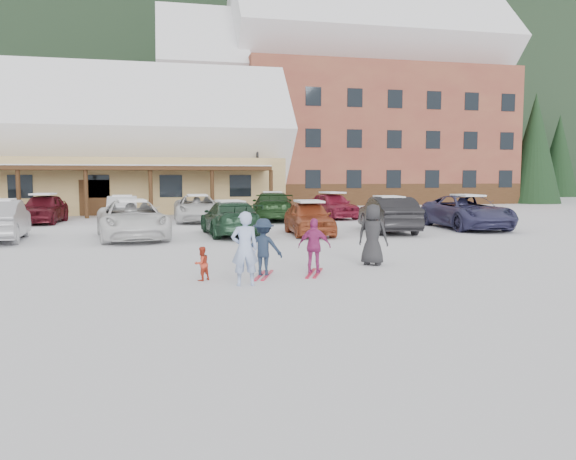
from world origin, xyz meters
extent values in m
plane|color=white|center=(0.00, 0.00, 0.00)|extent=(160.00, 160.00, 0.00)
cube|color=black|center=(0.00, 85.00, 19.00)|extent=(300.00, 70.00, 38.00)
cube|color=tan|center=(-9.00, 28.00, 1.80)|extent=(28.00, 10.00, 3.60)
cube|color=#422814|center=(-9.00, 21.80, 2.90)|extent=(25.20, 2.60, 0.25)
cube|color=white|center=(-9.00, 28.00, 5.54)|extent=(29.12, 9.69, 9.69)
cube|color=brown|center=(16.00, 38.00, 6.00)|extent=(24.00, 14.00, 12.00)
cube|color=brown|center=(0.50, 38.00, 4.50)|extent=(7.00, 12.60, 9.00)
cube|color=white|center=(16.00, 38.00, 14.69)|extent=(24.96, 13.57, 13.57)
cube|color=#422814|center=(16.00, 31.04, 0.90)|extent=(24.00, 0.10, 1.80)
cylinder|color=black|center=(3.41, 24.70, 2.71)|extent=(0.16, 0.16, 5.41)
cube|color=black|center=(3.41, 24.70, 5.54)|extent=(0.50, 0.25, 0.25)
cylinder|color=black|center=(30.00, 32.00, 0.66)|extent=(0.60, 0.60, 1.32)
cone|color=black|center=(30.00, 32.00, 6.27)|extent=(4.84, 4.84, 9.90)
cylinder|color=black|center=(6.00, 44.00, 0.54)|extent=(0.60, 0.60, 1.08)
cone|color=black|center=(6.00, 44.00, 5.13)|extent=(3.96, 3.96, 8.10)
cylinder|color=black|center=(34.00, 46.00, 0.69)|extent=(0.60, 0.60, 1.38)
cone|color=black|center=(34.00, 46.00, 6.55)|extent=(5.06, 5.06, 10.35)
imported|color=#A0B5E5|center=(-1.14, -1.13, 0.82)|extent=(0.60, 0.40, 1.63)
imported|color=red|center=(-2.02, -0.31, 0.39)|extent=(0.48, 0.46, 0.79)
imported|color=#1B273C|center=(-0.53, -0.02, 0.69)|extent=(1.02, 0.79, 1.39)
cube|color=red|center=(-0.53, -0.02, 0.01)|extent=(0.66, 1.38, 0.03)
imported|color=#A62E72|center=(0.75, 0.01, 0.68)|extent=(0.87, 0.62, 1.37)
cube|color=red|center=(0.75, 0.01, 0.01)|extent=(0.72, 1.37, 0.03)
imported|color=#272729|center=(2.63, 0.99, 0.83)|extent=(0.96, 0.89, 1.65)
imported|color=white|center=(-4.05, 9.08, 0.74)|extent=(3.16, 5.63, 1.49)
imported|color=#1C3C27|center=(-0.22, 9.55, 0.70)|extent=(2.25, 4.93, 1.40)
imported|color=#A94B28|center=(2.97, 9.09, 0.69)|extent=(1.84, 4.15, 1.39)
imported|color=black|center=(6.59, 9.43, 0.77)|extent=(2.14, 4.81, 1.53)
imported|color=#34335A|center=(10.77, 10.17, 0.77)|extent=(2.89, 5.70, 1.54)
imported|color=#57111C|center=(-8.89, 17.64, 0.76)|extent=(2.00, 4.52, 1.51)
imported|color=silver|center=(-4.99, 17.63, 0.69)|extent=(1.68, 4.27, 1.38)
imported|color=silver|center=(-1.12, 16.94, 0.71)|extent=(2.39, 5.13, 1.42)
imported|color=#183617|center=(2.95, 16.94, 0.78)|extent=(2.96, 5.61, 1.55)
imported|color=maroon|center=(6.59, 17.70, 0.75)|extent=(2.38, 4.60, 1.49)
camera|label=1|loc=(-2.83, -13.16, 2.37)|focal=35.00mm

